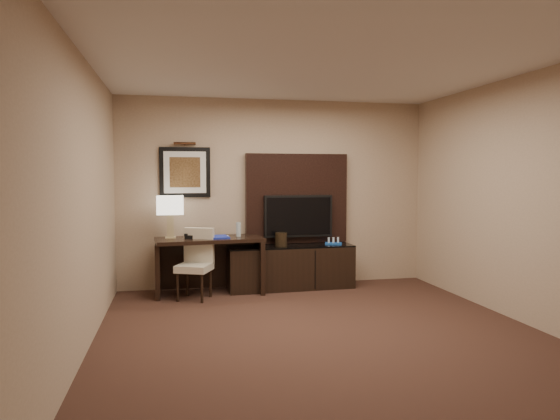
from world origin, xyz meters
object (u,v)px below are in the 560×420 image
object	(u,v)px
desk_phone	(193,235)
table_lamp	(170,217)
desk_chair	(194,267)
minibar_tray	(333,241)
ice_bucket	(281,239)
tv	(298,216)
water_bottle	(238,229)
credenza	(290,267)
desk	(210,266)

from	to	relation	value
desk_phone	table_lamp	bearing A→B (deg)	173.33
desk_chair	minibar_tray	world-z (taller)	desk_chair
desk_phone	ice_bucket	distance (m)	1.23
tv	water_bottle	xyz separation A→B (m)	(-0.89, -0.16, -0.16)
desk_chair	tv	bearing A→B (deg)	41.86
tv	desk_phone	world-z (taller)	tv
water_bottle	ice_bucket	bearing A→B (deg)	-1.63
minibar_tray	desk_chair	bearing A→B (deg)	-169.72
desk_chair	desk_phone	size ratio (longest dim) A/B	4.18
credenza	minibar_tray	bearing A→B (deg)	-1.14
table_lamp	ice_bucket	world-z (taller)	table_lamp
credenza	tv	distance (m)	0.74
table_lamp	desk_phone	size ratio (longest dim) A/B	2.85
table_lamp	ice_bucket	size ratio (longest dim) A/B	3.01
desk	ice_bucket	size ratio (longest dim) A/B	7.48
credenza	tv	bearing A→B (deg)	41.85
desk_phone	ice_bucket	world-z (taller)	desk_phone
credenza	desk_chair	bearing A→B (deg)	-166.78
desk	desk_phone	xyz separation A→B (m)	(-0.22, -0.02, 0.43)
desk	desk_phone	bearing A→B (deg)	-178.89
desk_chair	water_bottle	world-z (taller)	water_bottle
desk_phone	water_bottle	xyz separation A→B (m)	(0.62, 0.09, 0.05)
tv	water_bottle	world-z (taller)	tv
desk_chair	water_bottle	xyz separation A→B (m)	(0.62, 0.34, 0.44)
credenza	minibar_tray	xyz separation A→B (m)	(0.64, 0.00, 0.35)
minibar_tray	ice_bucket	bearing A→B (deg)	-177.00
desk	ice_bucket	bearing A→B (deg)	-2.15
desk	minibar_tray	distance (m)	1.81
desk_chair	table_lamp	xyz separation A→B (m)	(-0.30, 0.33, 0.63)
desk_chair	ice_bucket	xyz separation A→B (m)	(1.22, 0.32, 0.29)
tv	minibar_tray	xyz separation A→B (m)	(0.49, -0.14, -0.36)
desk	water_bottle	size ratio (longest dim) A/B	7.29
credenza	water_bottle	size ratio (longest dim) A/B	9.11
table_lamp	desk_phone	distance (m)	0.39
desk_phone	minibar_tray	xyz separation A→B (m)	(2.00, 0.11, -0.16)
desk	water_bottle	world-z (taller)	water_bottle
tv	desk_chair	size ratio (longest dim) A/B	1.18
water_bottle	tv	bearing A→B (deg)	10.17
credenza	tv	xyz separation A→B (m)	(0.15, 0.14, 0.71)
credenza	ice_bucket	xyz separation A→B (m)	(-0.14, -0.04, 0.40)
water_bottle	desk_phone	bearing A→B (deg)	-171.96
desk_chair	minibar_tray	distance (m)	2.05
desk	water_bottle	distance (m)	0.63
water_bottle	credenza	bearing A→B (deg)	1.52
minibar_tray	table_lamp	bearing A→B (deg)	-179.05
tv	ice_bucket	xyz separation A→B (m)	(-0.29, -0.18, -0.31)
desk_phone	water_bottle	world-z (taller)	water_bottle
desk	water_bottle	xyz separation A→B (m)	(0.40, 0.06, 0.48)
water_bottle	minibar_tray	world-z (taller)	water_bottle
table_lamp	ice_bucket	xyz separation A→B (m)	(1.52, -0.00, -0.34)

